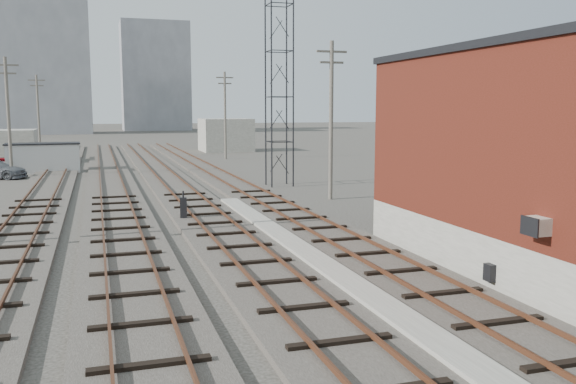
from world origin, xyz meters
name	(u,v)px	position (x,y,z in m)	size (l,w,h in m)	color
ground	(161,159)	(0.00, 60.00, 0.00)	(320.00, 320.00, 0.00)	#282621
track_right	(225,179)	(2.50, 39.00, 0.11)	(3.20, 90.00, 0.39)	#332D28
track_mid_right	(169,181)	(-1.50, 39.00, 0.11)	(3.20, 90.00, 0.39)	#332D28
track_mid_left	(111,183)	(-5.50, 39.00, 0.11)	(3.20, 90.00, 0.39)	#332D28
track_left	(49,185)	(-9.50, 39.00, 0.11)	(3.20, 90.00, 0.39)	#332D28
platform_curb	(316,262)	(0.50, 14.00, 0.13)	(0.90, 28.00, 0.26)	gray
brick_building	(537,157)	(7.50, 12.00, 3.63)	(6.54, 12.20, 7.22)	gray
lattice_tower	(279,74)	(5.50, 35.00, 7.50)	(1.60, 1.60, 15.00)	black
utility_pole_left_b	(8,114)	(-12.50, 45.00, 4.80)	(1.80, 0.24, 9.00)	#595147
utility_pole_left_c	(38,113)	(-12.50, 70.00, 4.80)	(1.80, 0.24, 9.00)	#595147
utility_pole_right_a	(331,116)	(6.50, 28.00, 4.80)	(1.80, 0.24, 9.00)	#595147
utility_pole_right_b	(225,113)	(6.50, 58.00, 4.80)	(1.80, 0.24, 9.00)	#595147
apartment_left	(35,62)	(-18.00, 135.00, 15.00)	(22.00, 14.00, 30.00)	gray
apartment_right	(155,77)	(8.00, 150.00, 13.00)	(16.00, 12.00, 26.00)	gray
shed_right	(226,135)	(9.00, 70.00, 2.00)	(6.00, 6.00, 4.00)	gray
switch_stand	(183,208)	(-2.61, 23.38, 0.63)	(0.35, 0.35, 1.34)	black
site_trailer	(43,158)	(-10.57, 49.11, 1.23)	(5.90, 2.78, 2.44)	silver
car_red	(6,165)	(-13.53, 49.89, 0.67)	(1.58, 3.92, 1.33)	maroon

